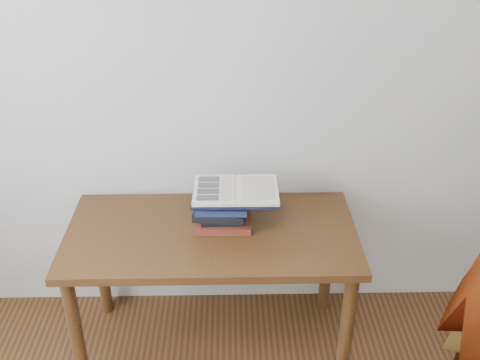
{
  "coord_description": "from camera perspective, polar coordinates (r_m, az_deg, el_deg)",
  "views": [
    {
      "loc": [
        0.07,
        -0.69,
        2.14
      ],
      "look_at": [
        0.11,
        1.41,
        0.94
      ],
      "focal_mm": 42.0,
      "sensor_mm": 36.0,
      "label": 1
    }
  ],
  "objects": [
    {
      "name": "open_book",
      "position": [
        2.49,
        -0.43,
        -1.12
      ],
      "size": [
        0.39,
        0.27,
        0.03
      ],
      "rotation": [
        0.0,
        0.0,
        -0.01
      ],
      "color": "black",
      "rests_on": "book_stack"
    },
    {
      "name": "book_stack",
      "position": [
        2.53,
        -1.81,
        -3.1
      ],
      "size": [
        0.26,
        0.2,
        0.15
      ],
      "color": "maroon",
      "rests_on": "desk"
    },
    {
      "name": "desk",
      "position": [
        2.58,
        -2.87,
        -6.98
      ],
      "size": [
        1.3,
        0.65,
        0.7
      ],
      "color": "#453011",
      "rests_on": "ground"
    },
    {
      "name": "room_shell",
      "position": [
        0.88,
        -10.86,
        -6.55
      ],
      "size": [
        3.54,
        3.54,
        2.62
      ],
      "color": "#BBBAB1",
      "rests_on": "ground"
    }
  ]
}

